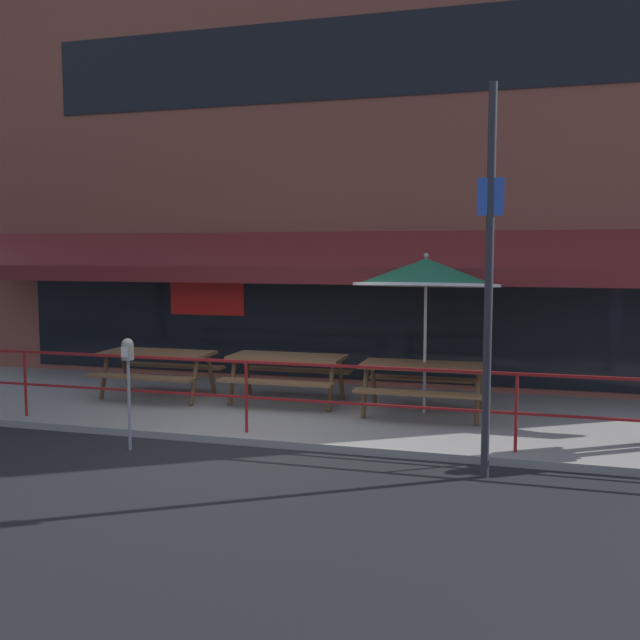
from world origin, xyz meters
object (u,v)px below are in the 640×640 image
Objects in this scene: patio_umbrella_right at (426,273)px; street_sign_pole at (489,279)px; picnic_table_centre at (287,365)px; picnic_table_left at (158,361)px; parking_meter_near at (128,360)px; picnic_table_right at (423,375)px.

street_sign_pole is at bearing -68.33° from patio_umbrella_right.
picnic_table_left is at bearing -175.64° from picnic_table_centre.
parking_meter_near reaches higher than picnic_table_centre.
picnic_table_right is (4.36, -0.09, 0.00)m from picnic_table_left.
picnic_table_centre is 2.19m from picnic_table_right.
parking_meter_near is at bearing -68.76° from picnic_table_left.
parking_meter_near reaches higher than picnic_table_right.
picnic_table_centre is 1.00× the size of picnic_table_right.
patio_umbrella_right is at bearing 38.28° from parking_meter_near.
patio_umbrella_right is 0.55× the size of street_sign_pole.
picnic_table_right is 2.98m from street_sign_pole.
parking_meter_near is at bearing -143.47° from picnic_table_right.
street_sign_pole is (1.01, -2.54, 0.02)m from patio_umbrella_right.
street_sign_pole reaches higher than picnic_table_centre.
picnic_table_left is 2.80m from parking_meter_near.
parking_meter_near is (-3.36, -2.49, 0.44)m from picnic_table_right.
picnic_table_left is 1.27× the size of parking_meter_near.
picnic_table_left and picnic_table_right have the same top height.
picnic_table_centre is at bearing 177.61° from patio_umbrella_right.
picnic_table_left is 2.19m from picnic_table_centre.
picnic_table_centre is at bearing 140.46° from street_sign_pole.
patio_umbrella_right is at bearing 111.67° from street_sign_pole.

